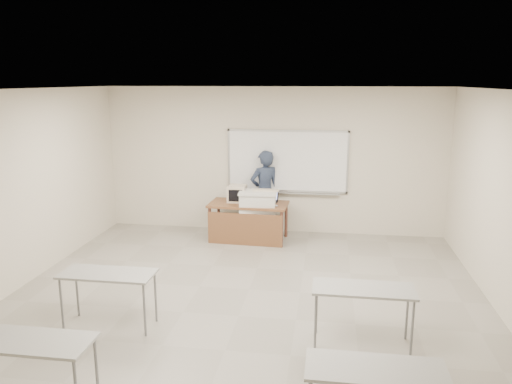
% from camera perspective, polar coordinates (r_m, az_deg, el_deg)
% --- Properties ---
extents(floor, '(7.00, 8.00, 0.01)m').
position_cam_1_polar(floor, '(6.97, -2.00, -14.02)').
color(floor, gray).
rests_on(floor, ground).
extents(whiteboard, '(2.48, 0.10, 1.31)m').
position_cam_1_polar(whiteboard, '(10.25, 3.60, 3.43)').
color(whiteboard, white).
rests_on(whiteboard, floor).
extents(student_desks, '(4.40, 2.20, 0.73)m').
position_cam_1_polar(student_desks, '(5.48, -4.69, -13.95)').
color(student_desks, gray).
rests_on(student_desks, floor).
extents(instructor_desk, '(1.54, 0.77, 0.75)m').
position_cam_1_polar(instructor_desk, '(9.78, -0.96, -2.53)').
color(instructor_desk, brown).
rests_on(instructor_desk, floor).
extents(podium, '(0.72, 0.53, 1.01)m').
position_cam_1_polar(podium, '(9.77, 0.21, -2.84)').
color(podium, silver).
rests_on(podium, floor).
extents(crt_monitor, '(0.36, 0.40, 0.34)m').
position_cam_1_polar(crt_monitor, '(9.96, -2.16, -0.17)').
color(crt_monitor, beige).
rests_on(crt_monitor, instructor_desk).
extents(laptop, '(0.29, 0.27, 0.22)m').
position_cam_1_polar(laptop, '(9.91, 1.57, -0.86)').
color(laptop, black).
rests_on(laptop, instructor_desk).
extents(mouse, '(0.12, 0.10, 0.04)m').
position_cam_1_polar(mouse, '(9.57, 2.20, -1.58)').
color(mouse, '#999C9F').
rests_on(mouse, instructor_desk).
extents(keyboard, '(0.50, 0.18, 0.03)m').
position_cam_1_polar(keyboard, '(9.70, 1.16, 0.21)').
color(keyboard, beige).
rests_on(keyboard, podium).
extents(presenter, '(0.75, 0.67, 1.73)m').
position_cam_1_polar(presenter, '(10.32, 0.99, 0.02)').
color(presenter, black).
rests_on(presenter, floor).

